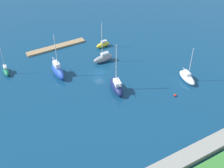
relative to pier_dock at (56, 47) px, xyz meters
name	(u,v)px	position (x,y,z in m)	size (l,w,h in m)	color
water	(99,74)	(-5.18, 19.95, -0.28)	(160.00, 160.00, 0.00)	navy
pier_dock	(56,47)	(0.00, 0.00, 0.00)	(19.57, 2.45, 0.56)	#997A56
breakwater	(181,161)	(-5.18, 55.63, 0.43)	(69.68, 3.59, 1.42)	gray
sailboat_gray_far_north	(103,58)	(-9.43, 14.85, 1.00)	(6.46, 1.94, 12.51)	gray
sailboat_white_outer_mooring	(187,77)	(-24.92, 34.79, 0.84)	(3.18, 6.94, 10.64)	white
sailboat_green_far_south	(6,71)	(17.72, 6.53, 0.73)	(1.81, 4.95, 9.24)	#19724C
sailboat_yellow_along_channel	(103,44)	(-13.46, 7.13, 0.67)	(5.02, 1.90, 8.99)	yellow
sailboat_navy_lone_south	(116,86)	(-5.70, 29.00, 1.24)	(4.15, 8.03, 13.82)	#141E4C
sailboat_blue_center_basin	(58,71)	(5.14, 14.93, 1.42)	(2.35, 7.51, 13.20)	#2347B2
mooring_buoy_red	(175,95)	(-17.81, 38.49, 0.06)	(0.67, 0.67, 0.67)	red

